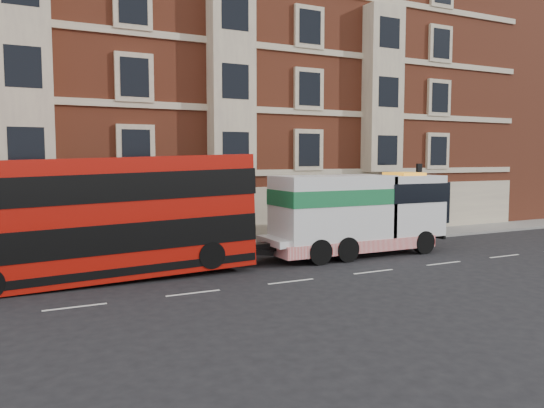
{
  "coord_description": "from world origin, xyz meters",
  "views": [
    {
      "loc": [
        -9.81,
        -17.94,
        4.85
      ],
      "look_at": [
        1.17,
        4.0,
        2.7
      ],
      "focal_mm": 35.0,
      "sensor_mm": 36.0,
      "label": 1
    }
  ],
  "objects": [
    {
      "name": "ground",
      "position": [
        0.0,
        0.0,
        0.0
      ],
      "size": [
        120.0,
        120.0,
        0.0
      ],
      "primitive_type": "plane",
      "color": "black",
      "rests_on": "ground"
    },
    {
      "name": "sidewalk",
      "position": [
        0.0,
        7.5,
        0.07
      ],
      "size": [
        90.0,
        3.0,
        0.15
      ],
      "primitive_type": "cube",
      "color": "slate",
      "rests_on": "ground"
    },
    {
      "name": "victorian_terrace",
      "position": [
        0.5,
        15.0,
        10.07
      ],
      "size": [
        45.0,
        12.0,
        20.4
      ],
      "color": "brown",
      "rests_on": "ground"
    },
    {
      "name": "filler_east",
      "position": [
        32.0,
        14.0,
        9.43
      ],
      "size": [
        18.0,
        10.0,
        19.0
      ],
      "color": "brown",
      "rests_on": "ground"
    },
    {
      "name": "lamp_post_west",
      "position": [
        -6.0,
        6.2,
        2.68
      ],
      "size": [
        0.35,
        0.15,
        4.35
      ],
      "color": "black",
      "rests_on": "sidewalk"
    },
    {
      "name": "lamp_post_east",
      "position": [
        12.0,
        6.2,
        2.68
      ],
      "size": [
        0.35,
        0.15,
        4.35
      ],
      "color": "black",
      "rests_on": "sidewalk"
    },
    {
      "name": "double_decker_bus",
      "position": [
        -6.5,
        3.53,
        2.57
      ],
      "size": [
        11.97,
        2.75,
        4.85
      ],
      "color": "#A61109",
      "rests_on": "ground"
    },
    {
      "name": "tow_truck",
      "position": [
        5.56,
        3.53,
        2.12
      ],
      "size": [
        9.58,
        2.83,
        3.99
      ],
      "color": "silver",
      "rests_on": "ground"
    }
  ]
}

